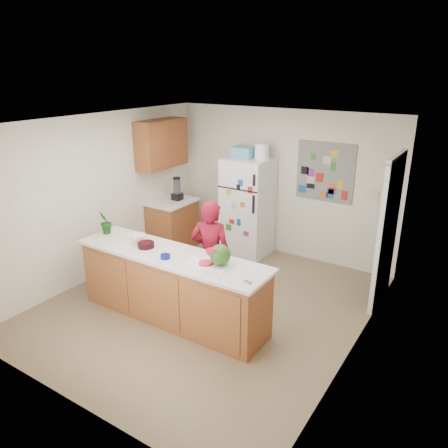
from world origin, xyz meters
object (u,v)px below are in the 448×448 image
Objects in this scene: person at (211,254)px; refrigerator at (248,207)px; watermelon at (220,255)px; cherry_bowl at (146,245)px.

refrigerator is at bearing -91.66° from person.
cherry_bowl is (-1.11, -0.06, -0.10)m from watermelon.
watermelon reaches higher than cherry_bowl.
refrigerator is 1.89m from person.
refrigerator reaches higher than person.
person reaches higher than watermelon.
refrigerator is at bearing 86.45° from cherry_bowl.
cherry_bowl is (-0.63, -0.56, 0.19)m from person.
refrigerator is 8.03× the size of cherry_bowl.
person is at bearing -75.21° from refrigerator.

